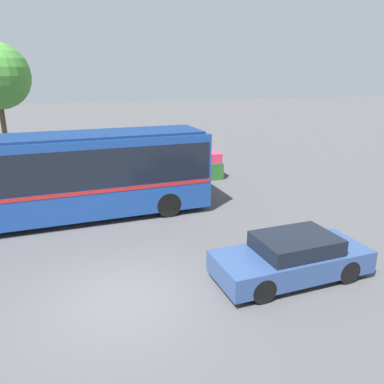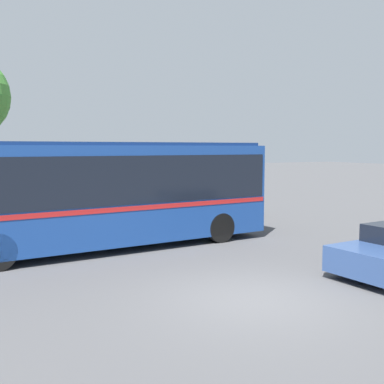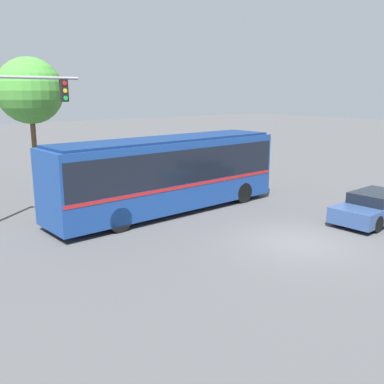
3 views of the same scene
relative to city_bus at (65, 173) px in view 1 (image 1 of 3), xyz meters
The scene contains 4 objects.
ground_plane 6.67m from the city_bus, 77.85° to the right, with size 140.00×140.00×0.00m, color #4C4C4F.
city_bus is the anchor object (origin of this frame).
sedan_foreground 8.96m from the city_bus, 46.98° to the right, with size 4.49×2.08×1.26m.
flowering_hedge 6.08m from the city_bus, 47.23° to the left, with size 7.84×1.56×1.42m.
Camera 1 is at (-0.69, -8.46, 5.53)m, focal length 35.15 mm.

